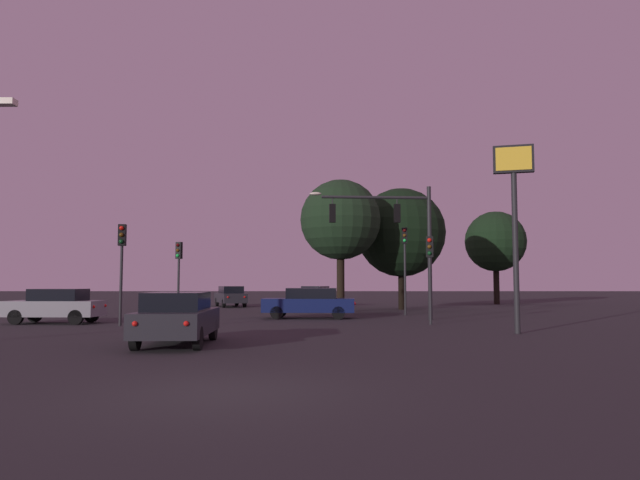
% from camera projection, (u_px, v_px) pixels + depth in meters
% --- Properties ---
extents(ground_plane, '(168.00, 168.00, 0.00)m').
position_uv_depth(ground_plane, '(293.00, 313.00, 33.99)').
color(ground_plane, '#262326').
rests_on(ground_plane, ground).
extents(traffic_signal_mast_arm, '(5.99, 0.63, 6.53)m').
position_uv_depth(traffic_signal_mast_arm, '(395.00, 228.00, 28.29)').
color(traffic_signal_mast_arm, '#232326').
rests_on(traffic_signal_mast_arm, ground).
extents(traffic_light_corner_left, '(0.34, 0.37, 4.85)m').
position_uv_depth(traffic_light_corner_left, '(405.00, 253.00, 32.04)').
color(traffic_light_corner_left, '#232326').
rests_on(traffic_light_corner_left, ground).
extents(traffic_light_corner_right, '(0.35, 0.38, 3.79)m').
position_uv_depth(traffic_light_corner_right, '(430.00, 262.00, 24.86)').
color(traffic_light_corner_right, '#232326').
rests_on(traffic_light_corner_right, ground).
extents(traffic_light_median, '(0.35, 0.38, 3.95)m').
position_uv_depth(traffic_light_median, '(178.00, 263.00, 30.70)').
color(traffic_light_median, '#232326').
rests_on(traffic_light_median, ground).
extents(traffic_light_far_side, '(0.32, 0.36, 4.23)m').
position_uv_depth(traffic_light_far_side, '(122.00, 254.00, 24.07)').
color(traffic_light_far_side, '#232326').
rests_on(traffic_light_far_side, ground).
extents(car_nearside_lane, '(2.01, 4.34, 1.52)m').
position_uv_depth(car_nearside_lane, '(177.00, 317.00, 16.74)').
color(car_nearside_lane, '#232328').
rests_on(car_nearside_lane, ground).
extents(car_crossing_left, '(4.71, 1.96, 1.52)m').
position_uv_depth(car_crossing_left, '(309.00, 303.00, 28.96)').
color(car_crossing_left, '#0F1947').
rests_on(car_crossing_left, ground).
extents(car_crossing_right, '(4.08, 1.89, 1.52)m').
position_uv_depth(car_crossing_right, '(56.00, 305.00, 25.44)').
color(car_crossing_right, gray).
rests_on(car_crossing_right, ground).
extents(car_far_lane, '(2.93, 4.25, 1.52)m').
position_uv_depth(car_far_lane, '(315.00, 296.00, 42.79)').
color(car_far_lane, '#232328').
rests_on(car_far_lane, ground).
extents(car_parked_lot, '(3.06, 4.64, 1.52)m').
position_uv_depth(car_parked_lot, '(230.00, 296.00, 42.85)').
color(car_parked_lot, '#232328').
rests_on(car_parked_lot, ground).
extents(store_sign_illuminated, '(1.42, 0.60, 6.74)m').
position_uv_depth(store_sign_illuminated, '(514.00, 195.00, 20.70)').
color(store_sign_illuminated, '#232326').
rests_on(store_sign_illuminated, ground).
extents(tree_behind_sign, '(5.94, 5.94, 8.12)m').
position_uv_depth(tree_behind_sign, '(401.00, 233.00, 38.72)').
color(tree_behind_sign, black).
rests_on(tree_behind_sign, ground).
extents(tree_left_far, '(4.90, 4.90, 8.07)m').
position_uv_depth(tree_left_far, '(340.00, 220.00, 35.20)').
color(tree_left_far, black).
rests_on(tree_left_far, ground).
extents(tree_center_horizon, '(5.01, 5.01, 7.72)m').
position_uv_depth(tree_center_horizon, '(495.00, 242.00, 48.07)').
color(tree_center_horizon, black).
rests_on(tree_center_horizon, ground).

